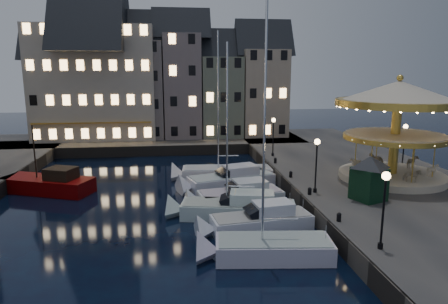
{
  "coord_description": "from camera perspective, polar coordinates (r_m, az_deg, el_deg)",
  "views": [
    {
      "loc": [
        -3.35,
        -27.4,
        10.49
      ],
      "look_at": [
        1.0,
        8.0,
        3.2
      ],
      "focal_mm": 32.0,
      "sensor_mm": 36.0,
      "label": 1
    }
  ],
  "objects": [
    {
      "name": "quay_north",
      "position": [
        56.45,
        -11.63,
        1.28
      ],
      "size": [
        44.0,
        12.0,
        1.3
      ],
      "primitive_type": "cube",
      "color": "#474442",
      "rests_on": "ground"
    },
    {
      "name": "motorboat_d",
      "position": [
        31.83,
        1.66,
        -6.48
      ],
      "size": [
        7.78,
        3.72,
        2.15
      ],
      "color": "silver",
      "rests_on": "ground"
    },
    {
      "name": "motorboat_e",
      "position": [
        36.46,
        0.46,
        -4.11
      ],
      "size": [
        8.95,
        4.98,
        2.15
      ],
      "color": "silver",
      "rests_on": "ground"
    },
    {
      "name": "carousel",
      "position": [
        36.49,
        23.52,
        5.34
      ],
      "size": [
        10.14,
        10.14,
        8.88
      ],
      "color": "#C2B49C",
      "rests_on": "quay_east"
    },
    {
      "name": "motorboat_a",
      "position": [
        23.41,
        5.64,
        -13.66
      ],
      "size": [
        7.7,
        3.24,
        12.78
      ],
      "color": "silver",
      "rests_on": "ground"
    },
    {
      "name": "motorboat_c",
      "position": [
        29.23,
        1.26,
        -8.06
      ],
      "size": [
        9.31,
        4.08,
        12.33
      ],
      "color": "silver",
      "rests_on": "ground"
    },
    {
      "name": "ground",
      "position": [
        29.53,
        -0.03,
        -9.26
      ],
      "size": [
        160.0,
        160.0,
        0.0
      ],
      "primitive_type": "plane",
      "color": "black",
      "rests_on": "ground"
    },
    {
      "name": "motorboat_f",
      "position": [
        39.46,
        -0.4,
        -3.07
      ],
      "size": [
        9.88,
        3.33,
        13.09
      ],
      "color": "white",
      "rests_on": "ground"
    },
    {
      "name": "townhouse_nb",
      "position": [
        58.43,
        -17.77,
        8.84
      ],
      "size": [
        6.16,
        8.0,
        13.8
      ],
      "color": "gray",
      "rests_on": "quay_north"
    },
    {
      "name": "streetlamp_a",
      "position": [
        22.17,
        21.92,
        -6.28
      ],
      "size": [
        0.44,
        0.44,
        4.17
      ],
      "color": "black",
      "rests_on": "quay_east"
    },
    {
      "name": "bollard_b",
      "position": [
        30.92,
        12.14,
        -5.42
      ],
      "size": [
        0.3,
        0.3,
        0.57
      ],
      "color": "black",
      "rests_on": "quay_east"
    },
    {
      "name": "streetlamp_b",
      "position": [
        30.98,
        13.08,
        -0.81
      ],
      "size": [
        0.44,
        0.44,
        4.17
      ],
      "color": "black",
      "rests_on": "quay_east"
    },
    {
      "name": "quaywall_e",
      "position": [
        36.05,
        8.33,
        -4.41
      ],
      "size": [
        0.15,
        44.0,
        1.3
      ],
      "primitive_type": "cube",
      "color": "#47423A",
      "rests_on": "ground"
    },
    {
      "name": "red_fishing_boat",
      "position": [
        38.25,
        -23.72,
        -4.27
      ],
      "size": [
        8.5,
        5.53,
        6.11
      ],
      "color": "#610202",
      "rests_on": "ground"
    },
    {
      "name": "townhouse_nc",
      "position": [
        57.61,
        -11.8,
        9.61
      ],
      "size": [
        6.82,
        8.0,
        14.8
      ],
      "color": "slate",
      "rests_on": "quay_north"
    },
    {
      "name": "townhouse_nf",
      "position": [
        58.8,
        5.44,
        9.34
      ],
      "size": [
        6.82,
        8.0,
        13.8
      ],
      "color": "tan",
      "rests_on": "quay_north"
    },
    {
      "name": "bollard_d",
      "position": [
        40.65,
        7.34,
        -1.17
      ],
      "size": [
        0.3,
        0.3,
        0.57
      ],
      "color": "black",
      "rests_on": "quay_east"
    },
    {
      "name": "streetlamp_d",
      "position": [
        42.1,
        24.38,
        1.67
      ],
      "size": [
        0.44,
        0.44,
        4.17
      ],
      "color": "black",
      "rests_on": "quay_east"
    },
    {
      "name": "quay_east",
      "position": [
        38.9,
        19.8,
        -3.8
      ],
      "size": [
        16.0,
        56.0,
        1.3
      ],
      "primitive_type": "cube",
      "color": "#474442",
      "rests_on": "ground"
    },
    {
      "name": "ticket_kiosk",
      "position": [
        30.39,
        20.1,
        -2.47
      ],
      "size": [
        3.15,
        3.15,
        3.69
      ],
      "color": "black",
      "rests_on": "quay_east"
    },
    {
      "name": "motorboat_b",
      "position": [
        26.84,
        4.53,
        -10.01
      ],
      "size": [
        7.77,
        3.19,
        2.15
      ],
      "color": "silver",
      "rests_on": "ground"
    },
    {
      "name": "townhouse_ne",
      "position": [
        57.83,
        -0.5,
        8.86
      ],
      "size": [
        6.16,
        8.0,
        12.8
      ],
      "color": "slate",
      "rests_on": "quay_north"
    },
    {
      "name": "bollard_a",
      "position": [
        26.07,
        16.1,
        -8.85
      ],
      "size": [
        0.3,
        0.3,
        0.57
      ],
      "color": "black",
      "rests_on": "quay_east"
    },
    {
      "name": "townhouse_na",
      "position": [
        59.69,
        -22.94,
        8.05
      ],
      "size": [
        5.5,
        8.0,
        12.8
      ],
      "color": "gray",
      "rests_on": "quay_north"
    },
    {
      "name": "hotel_corner",
      "position": [
        58.38,
        -17.82,
        10.31
      ],
      "size": [
        17.6,
        9.0,
        16.8
      ],
      "color": "#C0B29F",
      "rests_on": "quay_north"
    },
    {
      "name": "quaywall_n",
      "position": [
        50.44,
        -9.88,
        0.13
      ],
      "size": [
        48.0,
        0.15,
        1.3
      ],
      "primitive_type": "cube",
      "color": "#47423A",
      "rests_on": "ground"
    },
    {
      "name": "townhouse_nd",
      "position": [
        57.42,
        -6.01,
        10.28
      ],
      "size": [
        5.5,
        8.0,
        15.8
      ],
      "color": "gray",
      "rests_on": "quay_north"
    },
    {
      "name": "streetlamp_c",
      "position": [
        43.69,
        7.06,
        2.94
      ],
      "size": [
        0.44,
        0.44,
        4.17
      ],
      "color": "black",
      "rests_on": "quay_east"
    },
    {
      "name": "bollard_c",
      "position": [
        35.5,
        9.52,
        -3.11
      ],
      "size": [
        0.3,
        0.3,
        0.57
      ],
      "color": "black",
      "rests_on": "quay_east"
    }
  ]
}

